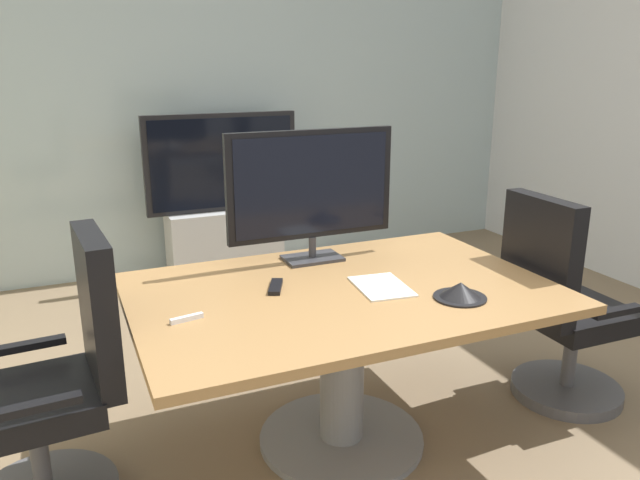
{
  "coord_description": "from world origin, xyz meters",
  "views": [
    {
      "loc": [
        -1.15,
        -2.22,
        1.71
      ],
      "look_at": [
        -0.07,
        0.28,
        0.91
      ],
      "focal_mm": 34.72,
      "sensor_mm": 36.0,
      "label": 1
    }
  ],
  "objects_px": {
    "office_chair_right": "(560,318)",
    "conference_table": "(342,330)",
    "wall_display_unit": "(224,223)",
    "conference_phone": "(460,291)",
    "remote_control": "(276,287)",
    "office_chair_left": "(59,397)",
    "tv_monitor": "(311,188)"
  },
  "relations": [
    {
      "from": "tv_monitor",
      "to": "remote_control",
      "type": "relative_size",
      "value": 4.94
    },
    {
      "from": "remote_control",
      "to": "conference_phone",
      "type": "bearing_deg",
      "value": -7.12
    },
    {
      "from": "office_chair_left",
      "to": "conference_phone",
      "type": "height_order",
      "value": "office_chair_left"
    },
    {
      "from": "office_chair_right",
      "to": "wall_display_unit",
      "type": "height_order",
      "value": "wall_display_unit"
    },
    {
      "from": "office_chair_right",
      "to": "remote_control",
      "type": "distance_m",
      "value": 1.49
    },
    {
      "from": "office_chair_left",
      "to": "tv_monitor",
      "type": "relative_size",
      "value": 1.3
    },
    {
      "from": "conference_phone",
      "to": "conference_table",
      "type": "bearing_deg",
      "value": 143.0
    },
    {
      "from": "conference_table",
      "to": "remote_control",
      "type": "distance_m",
      "value": 0.36
    },
    {
      "from": "office_chair_right",
      "to": "remote_control",
      "type": "height_order",
      "value": "office_chair_right"
    },
    {
      "from": "office_chair_right",
      "to": "wall_display_unit",
      "type": "bearing_deg",
      "value": 23.32
    },
    {
      "from": "office_chair_right",
      "to": "wall_display_unit",
      "type": "relative_size",
      "value": 0.83
    },
    {
      "from": "conference_phone",
      "to": "wall_display_unit",
      "type": "bearing_deg",
      "value": 95.77
    },
    {
      "from": "office_chair_left",
      "to": "office_chair_right",
      "type": "relative_size",
      "value": 1.0
    },
    {
      "from": "office_chair_left",
      "to": "remote_control",
      "type": "height_order",
      "value": "office_chair_left"
    },
    {
      "from": "wall_display_unit",
      "to": "remote_control",
      "type": "height_order",
      "value": "wall_display_unit"
    },
    {
      "from": "conference_table",
      "to": "tv_monitor",
      "type": "xyz_separation_m",
      "value": [
        0.03,
        0.42,
        0.56
      ]
    },
    {
      "from": "conference_table",
      "to": "office_chair_left",
      "type": "xyz_separation_m",
      "value": [
        -1.17,
        0.08,
        -0.1
      ]
    },
    {
      "from": "office_chair_left",
      "to": "wall_display_unit",
      "type": "bearing_deg",
      "value": 147.6
    },
    {
      "from": "office_chair_right",
      "to": "conference_phone",
      "type": "distance_m",
      "value": 0.86
    },
    {
      "from": "conference_table",
      "to": "office_chair_left",
      "type": "bearing_deg",
      "value": 175.91
    },
    {
      "from": "office_chair_right",
      "to": "conference_table",
      "type": "bearing_deg",
      "value": 86.02
    },
    {
      "from": "tv_monitor",
      "to": "conference_phone",
      "type": "height_order",
      "value": "tv_monitor"
    },
    {
      "from": "tv_monitor",
      "to": "wall_display_unit",
      "type": "distance_m",
      "value": 2.15
    },
    {
      "from": "wall_display_unit",
      "to": "conference_phone",
      "type": "height_order",
      "value": "wall_display_unit"
    },
    {
      "from": "office_chair_left",
      "to": "wall_display_unit",
      "type": "relative_size",
      "value": 0.83
    },
    {
      "from": "wall_display_unit",
      "to": "remote_control",
      "type": "relative_size",
      "value": 7.71
    },
    {
      "from": "office_chair_left",
      "to": "office_chair_right",
      "type": "height_order",
      "value": "same"
    },
    {
      "from": "tv_monitor",
      "to": "office_chair_left",
      "type": "bearing_deg",
      "value": -164.14
    },
    {
      "from": "office_chair_right",
      "to": "remote_control",
      "type": "bearing_deg",
      "value": 82.54
    },
    {
      "from": "wall_display_unit",
      "to": "office_chair_right",
      "type": "bearing_deg",
      "value": -67.67
    },
    {
      "from": "remote_control",
      "to": "tv_monitor",
      "type": "bearing_deg",
      "value": 70.8
    },
    {
      "from": "tv_monitor",
      "to": "conference_phone",
      "type": "bearing_deg",
      "value": -63.26
    }
  ]
}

